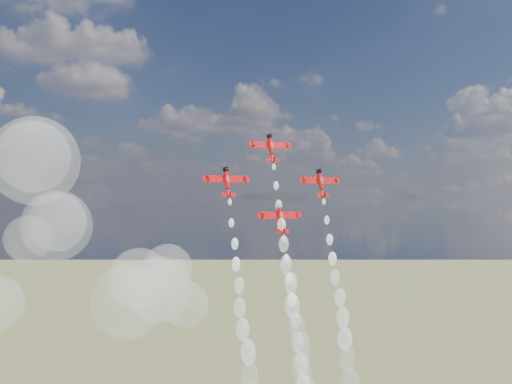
{
  "coord_description": "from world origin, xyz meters",
  "views": [
    {
      "loc": [
        -89.25,
        -133.73,
        104.77
      ],
      "look_at": [
        -19.3,
        13.16,
        106.18
      ],
      "focal_mm": 42.0,
      "sensor_mm": 36.0,
      "label": 1
    }
  ],
  "objects_px": {
    "plane_left": "(227,181)",
    "plane_slot": "(281,218)",
    "plane_lead": "(271,147)",
    "plane_right": "(321,183)"
  },
  "relations": [
    {
      "from": "plane_right",
      "to": "plane_slot",
      "type": "relative_size",
      "value": 1.0
    },
    {
      "from": "plane_left",
      "to": "plane_lead",
      "type": "bearing_deg",
      "value": 11.07
    },
    {
      "from": "plane_lead",
      "to": "plane_right",
      "type": "bearing_deg",
      "value": -11.07
    },
    {
      "from": "plane_left",
      "to": "plane_right",
      "type": "height_order",
      "value": "same"
    },
    {
      "from": "plane_right",
      "to": "plane_lead",
      "type": "bearing_deg",
      "value": 168.93
    },
    {
      "from": "plane_left",
      "to": "plane_slot",
      "type": "height_order",
      "value": "plane_left"
    },
    {
      "from": "plane_lead",
      "to": "plane_slot",
      "type": "bearing_deg",
      "value": -90.0
    },
    {
      "from": "plane_left",
      "to": "plane_right",
      "type": "bearing_deg",
      "value": 0.0
    },
    {
      "from": "plane_right",
      "to": "plane_left",
      "type": "bearing_deg",
      "value": 180.0
    },
    {
      "from": "plane_right",
      "to": "plane_slot",
      "type": "bearing_deg",
      "value": -168.93
    }
  ]
}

